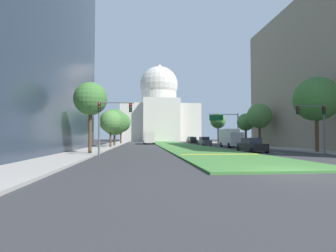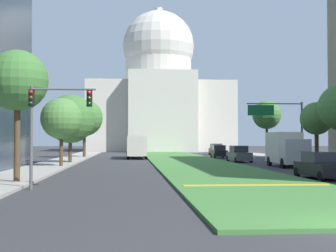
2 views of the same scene
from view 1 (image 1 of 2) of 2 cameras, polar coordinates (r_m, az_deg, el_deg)
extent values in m
plane|color=#333335|center=(63.77, 1.07, -3.95)|extent=(260.00, 260.00, 0.00)
cube|color=#427A38|center=(58.76, 1.66, -4.02)|extent=(8.46, 90.96, 0.14)
cube|color=gold|center=(26.40, 10.99, -5.95)|extent=(7.62, 0.50, 0.04)
cube|color=silver|center=(33.22, 22.49, -5.32)|extent=(0.16, 2.40, 0.01)
cube|color=silver|center=(42.79, 15.78, -4.68)|extent=(0.16, 2.40, 0.01)
cube|color=silver|center=(53.19, 11.41, -4.24)|extent=(0.16, 2.40, 0.01)
cube|color=silver|center=(62.40, 8.81, -3.96)|extent=(0.16, 2.40, 0.01)
cube|color=silver|center=(73.89, 6.50, -3.70)|extent=(0.16, 2.40, 0.01)
cube|color=#9E9991|center=(53.60, -12.62, -4.13)|extent=(4.00, 90.96, 0.15)
cube|color=#9E9991|center=(57.40, 16.31, -3.97)|extent=(4.00, 90.96, 0.15)
cube|color=beige|center=(114.21, -1.95, 0.51)|extent=(31.16, 25.73, 14.80)
cube|color=beige|center=(99.45, -1.38, 1.35)|extent=(13.71, 4.00, 16.29)
cylinder|color=beige|center=(115.20, -1.94, 5.74)|extent=(14.93, 14.93, 6.24)
sphere|color=beige|center=(116.19, -1.94, 8.66)|extent=(16.26, 16.26, 16.26)
cylinder|color=beige|center=(117.79, -1.93, 12.16)|extent=(1.80, 1.80, 3.00)
cylinder|color=#515456|center=(25.57, -14.47, -0.57)|extent=(0.16, 0.16, 5.20)
cube|color=black|center=(25.70, -14.43, 3.90)|extent=(0.28, 0.24, 0.84)
sphere|color=red|center=(25.60, -14.47, 4.55)|extent=(0.18, 0.18, 0.18)
sphere|color=#4C380F|center=(25.56, -14.48, 3.93)|extent=(0.18, 0.18, 0.18)
sphere|color=#0F4219|center=(25.54, -14.48, 3.30)|extent=(0.18, 0.18, 0.18)
cylinder|color=#515456|center=(25.56, -10.86, 4.91)|extent=(3.20, 0.10, 0.10)
cube|color=black|center=(25.43, -7.98, 3.91)|extent=(0.28, 0.24, 0.84)
sphere|color=red|center=(25.32, -7.99, 4.58)|extent=(0.18, 0.18, 0.18)
sphere|color=#4C380F|center=(25.29, -8.00, 3.95)|extent=(0.18, 0.18, 0.18)
sphere|color=#0F4219|center=(25.26, -8.00, 3.31)|extent=(0.18, 0.18, 0.18)
cylinder|color=#515456|center=(32.27, 30.36, -0.66)|extent=(0.16, 0.16, 5.20)
cube|color=black|center=(32.38, 30.29, 2.87)|extent=(0.28, 0.24, 0.84)
sphere|color=red|center=(32.29, 30.43, 3.39)|extent=(0.18, 0.18, 0.18)
sphere|color=#4C380F|center=(32.27, 30.44, 2.89)|extent=(0.18, 0.18, 0.18)
sphere|color=#0F4219|center=(32.24, 30.45, 2.40)|extent=(0.18, 0.18, 0.18)
cylinder|color=#515456|center=(31.51, 27.92, 3.79)|extent=(3.20, 0.10, 0.10)
cube|color=black|center=(30.78, 25.95, 3.05)|extent=(0.28, 0.24, 0.84)
sphere|color=red|center=(30.68, 26.08, 3.59)|extent=(0.18, 0.18, 0.18)
sphere|color=#4C380F|center=(30.66, 26.09, 3.07)|extent=(0.18, 0.18, 0.18)
sphere|color=#0F4219|center=(30.63, 26.09, 2.55)|extent=(0.18, 0.18, 0.18)
cylinder|color=#515456|center=(55.01, 14.70, -0.76)|extent=(0.20, 0.20, 6.50)
cylinder|color=#515456|center=(54.21, 11.74, 2.47)|extent=(5.90, 0.12, 0.12)
cube|color=#146033|center=(53.68, 10.26, 1.75)|extent=(2.80, 0.08, 1.10)
cylinder|color=#4C3823|center=(29.15, -16.27, -1.03)|extent=(0.36, 0.36, 4.91)
sphere|color=#3D7033|center=(29.42, -16.20, 5.63)|extent=(3.49, 3.49, 3.49)
cylinder|color=#4C3823|center=(35.18, 29.17, -1.11)|extent=(0.40, 0.40, 4.82)
sphere|color=#3D7033|center=(35.44, 29.05, 5.05)|extent=(5.08, 5.08, 5.08)
cylinder|color=#4C3823|center=(45.66, -12.17, -2.45)|extent=(0.32, 0.32, 3.38)
sphere|color=#4C7F3D|center=(45.73, -12.14, 0.97)|extent=(3.75, 3.75, 3.75)
cylinder|color=#4C3823|center=(49.74, 18.94, -1.81)|extent=(0.40, 0.40, 4.33)
sphere|color=#4C7F3D|center=(49.88, 18.89, 2.06)|extent=(4.34, 4.34, 4.34)
cylinder|color=#4C3823|center=(52.95, -11.36, -2.48)|extent=(0.37, 0.37, 3.28)
sphere|color=#3D7033|center=(53.03, -11.33, 0.81)|extent=(5.10, 5.10, 5.10)
cylinder|color=#4C3823|center=(54.43, 16.28, -2.16)|extent=(0.42, 0.42, 3.77)
sphere|color=#4C7F3D|center=(54.50, 16.25, 0.81)|extent=(3.41, 3.41, 3.41)
cylinder|color=#4C3823|center=(69.82, -10.04, -2.08)|extent=(0.41, 0.41, 4.12)
sphere|color=#3D7033|center=(69.91, -10.02, 0.75)|extent=(5.06, 5.06, 5.06)
cylinder|color=#4C3823|center=(71.71, 10.64, -1.77)|extent=(0.34, 0.34, 4.89)
sphere|color=#3D7033|center=(71.83, 10.61, 1.06)|extent=(4.02, 4.02, 4.02)
cube|color=black|center=(33.53, 17.47, -4.28)|extent=(2.09, 4.73, 0.83)
cube|color=#282D38|center=(33.68, 17.32, -2.98)|extent=(1.75, 2.31, 0.68)
cylinder|color=black|center=(32.27, 20.31, -4.88)|extent=(0.25, 0.65, 0.64)
cylinder|color=black|center=(31.48, 17.55, -4.99)|extent=(0.25, 0.65, 0.64)
cylinder|color=black|center=(35.61, 17.41, -4.66)|extent=(0.25, 0.65, 0.64)
cylinder|color=black|center=(34.90, 14.85, -4.74)|extent=(0.25, 0.65, 0.64)
cube|color=#4C5156|center=(56.56, 7.79, -3.47)|extent=(2.08, 4.50, 0.89)
cube|color=#282D38|center=(56.72, 7.74, -2.65)|extent=(1.73, 2.20, 0.72)
cylinder|color=black|center=(55.15, 9.16, -3.85)|extent=(0.26, 0.65, 0.64)
cylinder|color=black|center=(54.66, 7.49, -3.88)|extent=(0.26, 0.65, 0.64)
cylinder|color=black|center=(58.49, 8.08, -3.77)|extent=(0.26, 0.65, 0.64)
cylinder|color=black|center=(58.02, 6.50, -3.79)|extent=(0.26, 0.65, 0.64)
cube|color=black|center=(69.06, 5.33, -3.28)|extent=(1.93, 4.31, 0.85)
cube|color=#282D38|center=(69.21, 5.30, -2.64)|extent=(1.65, 2.09, 0.69)
cylinder|color=black|center=(67.55, 6.25, -3.57)|extent=(0.24, 0.65, 0.64)
cylinder|color=black|center=(67.27, 4.87, -3.58)|extent=(0.24, 0.65, 0.64)
cylinder|color=black|center=(70.86, 5.76, -3.51)|extent=(0.24, 0.65, 0.64)
cylinder|color=black|center=(70.59, 4.44, -3.52)|extent=(0.24, 0.65, 0.64)
cube|color=brown|center=(82.78, 4.88, -3.09)|extent=(1.94, 4.29, 0.89)
cube|color=#282D38|center=(82.94, 4.86, -2.53)|extent=(1.69, 2.07, 0.73)
cylinder|color=black|center=(81.32, 5.71, -3.35)|extent=(0.23, 0.64, 0.64)
cylinder|color=black|center=(80.97, 4.52, -3.36)|extent=(0.23, 0.64, 0.64)
cylinder|color=black|center=(84.60, 5.23, -3.31)|extent=(0.23, 0.64, 0.64)
cylinder|color=black|center=(84.27, 4.08, -3.32)|extent=(0.23, 0.64, 0.64)
cube|color=#BCBCC1|center=(45.39, 14.19, -2.73)|extent=(2.30, 2.00, 2.20)
cube|color=silver|center=(48.41, 12.89, -2.30)|extent=(2.30, 4.40, 2.80)
cylinder|color=black|center=(45.78, 15.44, -3.97)|extent=(0.30, 0.90, 0.90)
cylinder|color=black|center=(45.06, 12.95, -4.02)|extent=(0.30, 0.90, 0.90)
cylinder|color=black|center=(49.81, 13.65, -3.84)|extent=(0.30, 0.90, 0.90)
cylinder|color=black|center=(49.15, 11.34, -3.88)|extent=(0.30, 0.90, 0.90)
cube|color=beige|center=(67.19, -4.09, -2.41)|extent=(2.50, 11.00, 2.50)
cube|color=#232833|center=(67.19, -4.09, -2.11)|extent=(2.52, 10.12, 0.90)
cylinder|color=black|center=(71.48, -5.12, -3.36)|extent=(0.32, 1.00, 1.00)
cylinder|color=black|center=(71.54, -3.27, -3.36)|extent=(0.32, 1.00, 1.00)
cylinder|color=black|center=(63.28, -5.04, -3.50)|extent=(0.32, 1.00, 1.00)
cylinder|color=black|center=(63.35, -2.95, -3.51)|extent=(0.32, 1.00, 1.00)
camera|label=2|loc=(1.26, 98.75, 30.69)|focal=53.67mm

